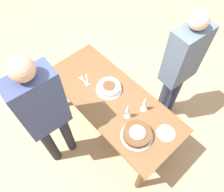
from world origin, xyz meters
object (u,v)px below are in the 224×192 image
wine_glass_far (145,102)px  person_watching (181,64)px  wine_glass_near (128,109)px  cake_center_white (109,88)px  cake_front_chocolate (137,134)px  person_cutting (44,112)px

wine_glass_far → person_watching: size_ratio=0.14×
wine_glass_near → person_watching: (0.03, 0.76, 0.09)m
cake_center_white → wine_glass_near: bearing=-13.9°
wine_glass_far → person_watching: (-0.03, 0.57, 0.09)m
cake_center_white → wine_glass_far: 0.46m
wine_glass_near → person_watching: 0.77m
person_watching → cake_center_white: bearing=-26.1°
cake_front_chocolate → person_watching: 0.89m
person_cutting → cake_center_white: bearing=-0.3°
wine_glass_far → person_watching: person_watching is taller
cake_center_white → person_cutting: (-0.06, -0.72, 0.25)m
wine_glass_near → person_cutting: person_cutting is taller
wine_glass_far → person_watching: bearing=92.9°
cake_center_white → wine_glass_far: wine_glass_far is taller
cake_front_chocolate → person_cutting: person_cutting is taller
cake_center_white → wine_glass_near: size_ratio=1.25×
wine_glass_near → wine_glass_far: bearing=73.7°
cake_front_chocolate → wine_glass_near: wine_glass_near is taller
cake_front_chocolate → wine_glass_near: (-0.22, 0.08, 0.12)m
cake_center_white → cake_front_chocolate: cake_front_chocolate is taller
wine_glass_near → wine_glass_far: 0.20m
person_cutting → cake_front_chocolate: bearing=-45.5°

